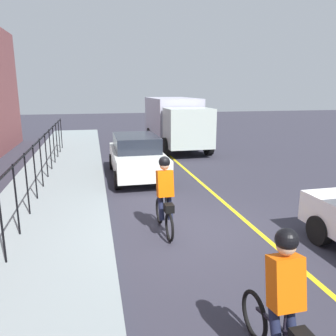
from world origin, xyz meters
TOP-DOWN VIEW (x-y plane):
  - ground_plane at (0.00, 0.00)m, footprint 80.00×80.00m
  - lane_line_centre at (0.00, -1.60)m, footprint 36.00×0.12m
  - sidewalk at (0.00, 3.40)m, footprint 40.00×3.20m
  - iron_fence at (1.00, 3.80)m, footprint 21.64×0.04m
  - cyclist_lead at (0.07, 0.57)m, footprint 1.71×0.37m
  - cyclist_follow at (-4.12, 0.09)m, footprint 1.71×0.37m
  - parked_sedan_rear at (5.38, 0.54)m, footprint 4.40×1.93m
  - box_truck_background at (11.36, -2.44)m, footprint 6.73×2.59m

SIDE VIEW (x-z plane):
  - ground_plane at x=0.00m, z-range 0.00..0.00m
  - lane_line_centre at x=0.00m, z-range 0.00..0.01m
  - sidewalk at x=0.00m, z-range 0.00..0.15m
  - parked_sedan_rear at x=5.38m, z-range 0.03..1.61m
  - cyclist_lead at x=0.07m, z-range 0.00..1.82m
  - cyclist_follow at x=-4.12m, z-range 0.00..1.82m
  - iron_fence at x=1.00m, z-range 0.47..2.07m
  - box_truck_background at x=11.36m, z-range 0.16..2.94m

